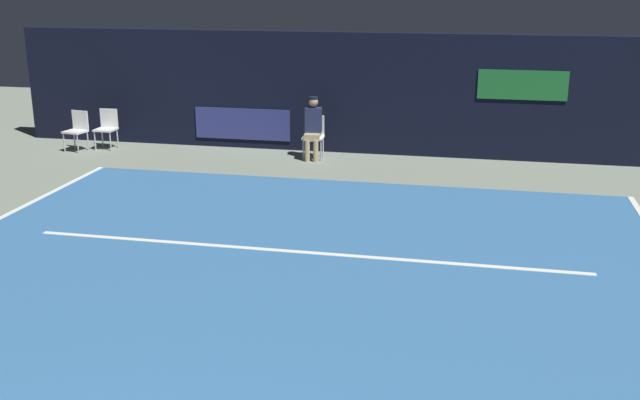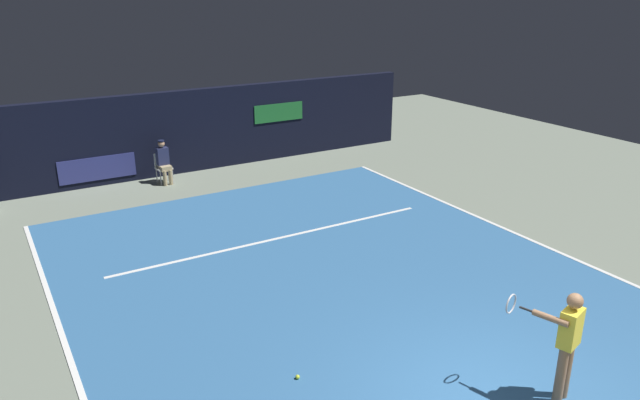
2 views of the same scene
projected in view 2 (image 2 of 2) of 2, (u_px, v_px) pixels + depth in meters
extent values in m
plane|color=gray|center=(323.00, 273.00, 12.44)|extent=(31.55, 31.55, 0.00)
cube|color=#336699|center=(323.00, 273.00, 12.44)|extent=(10.24, 11.89, 0.01)
cube|color=white|center=(498.00, 226.00, 14.87)|extent=(0.10, 11.89, 0.01)
cube|color=white|center=(64.00, 343.00, 10.01)|extent=(0.10, 11.89, 0.01)
cube|color=white|center=(278.00, 238.00, 14.12)|extent=(7.98, 0.10, 0.01)
cube|color=black|center=(186.00, 131.00, 18.85)|extent=(16.06, 0.30, 2.60)
cube|color=navy|center=(98.00, 169.00, 17.63)|extent=(2.20, 0.04, 0.70)
cube|color=#1E6B2D|center=(279.00, 112.00, 20.16)|extent=(1.80, 0.04, 0.60)
cylinder|color=#8C6647|center=(566.00, 370.00, 8.57)|extent=(0.14, 0.14, 0.92)
cylinder|color=#8C6647|center=(560.00, 376.00, 8.43)|extent=(0.14, 0.14, 0.92)
cube|color=yellow|center=(571.00, 328.00, 8.25)|extent=(0.41, 0.31, 0.56)
sphere|color=#8C6647|center=(575.00, 301.00, 8.11)|extent=(0.22, 0.22, 0.22)
cylinder|color=#8C6647|center=(551.00, 318.00, 8.20)|extent=(0.23, 0.50, 0.09)
cylinder|color=#8C6647|center=(575.00, 326.00, 8.44)|extent=(0.09, 0.09, 0.56)
cylinder|color=black|center=(530.00, 311.00, 8.39)|extent=(0.12, 0.30, 0.03)
torus|color=#B2B2B7|center=(511.00, 304.00, 8.57)|extent=(0.30, 0.11, 0.30)
cube|color=white|center=(164.00, 168.00, 17.96)|extent=(0.47, 0.43, 0.04)
cube|color=white|center=(161.00, 159.00, 18.04)|extent=(0.42, 0.06, 0.42)
cylinder|color=#B2B2B7|center=(161.00, 178.00, 17.81)|extent=(0.03, 0.03, 0.46)
cylinder|color=#B2B2B7|center=(173.00, 176.00, 18.01)|extent=(0.03, 0.03, 0.46)
cylinder|color=#B2B2B7|center=(157.00, 175.00, 18.07)|extent=(0.03, 0.03, 0.46)
cylinder|color=#B2B2B7|center=(168.00, 173.00, 18.27)|extent=(0.03, 0.03, 0.46)
cube|color=tan|center=(165.00, 168.00, 17.89)|extent=(0.35, 0.42, 0.14)
cylinder|color=tan|center=(165.00, 178.00, 17.79)|extent=(0.11, 0.11, 0.46)
cylinder|color=tan|center=(171.00, 177.00, 17.89)|extent=(0.11, 0.11, 0.46)
cube|color=#23284C|center=(162.00, 156.00, 17.87)|extent=(0.35, 0.24, 0.52)
sphere|color=tan|center=(161.00, 144.00, 17.74)|extent=(0.20, 0.20, 0.20)
cylinder|color=#141933|center=(161.00, 141.00, 17.71)|extent=(0.19, 0.19, 0.04)
sphere|color=#CCE033|center=(298.00, 377.00, 9.08)|extent=(0.07, 0.07, 0.07)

